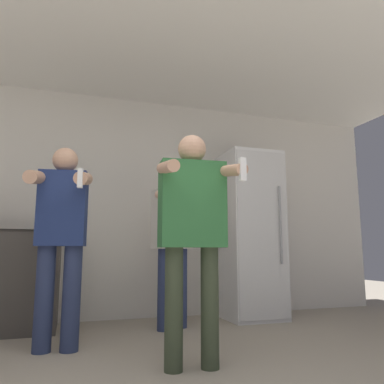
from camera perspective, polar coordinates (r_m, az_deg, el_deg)
The scene contains 7 objects.
wall_back at distance 4.40m, azimuth -12.39°, elevation -1.88°, with size 7.00×0.06×2.55m.
ceiling_slab at distance 3.43m, azimuth -8.97°, elevation 23.30°, with size 7.00×3.40×0.05m.
refrigerator at distance 4.42m, azimuth 8.58°, elevation -6.40°, with size 0.62×0.76×1.88m.
bottle_clear_vodka at distance 3.96m, azimuth -20.59°, elevation -3.90°, with size 0.07×0.07×0.32m.
person_woman_foreground at distance 2.51m, azimuth 0.08°, elevation -4.79°, with size 0.52×0.55×1.54m.
person_man_side at distance 3.11m, azimuth -19.31°, elevation -5.69°, with size 0.50×0.52×1.57m.
person_spectator_back at distance 3.77m, azimuth -2.78°, elevation -6.09°, with size 0.60×0.62×1.55m.
Camera 1 is at (-0.41, -1.44, 0.75)m, focal length 35.00 mm.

